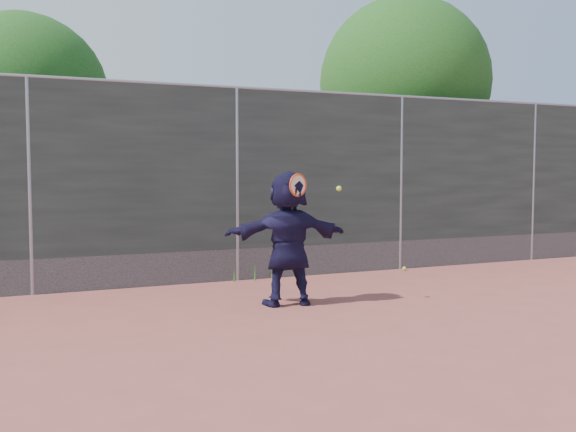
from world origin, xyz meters
name	(u,v)px	position (x,y,z in m)	size (l,w,h in m)	color
ground	(342,331)	(0.00, 0.00, 0.00)	(80.00, 80.00, 0.00)	#9E4C42
player	(288,238)	(0.00, 1.49, 0.86)	(1.59, 0.51, 1.71)	#161232
ball_ground	(404,269)	(2.97, 3.31, 0.03)	(0.07, 0.07, 0.07)	#BCE031
fence	(237,180)	(0.00, 3.50, 1.58)	(20.00, 0.06, 3.03)	#38423D
swing_action	(302,187)	(0.10, 1.28, 1.52)	(0.70, 0.21, 0.51)	red
tree_right	(410,88)	(4.68, 5.75, 3.49)	(3.78, 3.60, 5.39)	#382314
tree_left	(32,103)	(-2.85, 6.55, 2.94)	(3.15, 3.00, 4.53)	#382314
weed_clump	(258,272)	(0.29, 3.38, 0.13)	(0.68, 0.07, 0.30)	#387226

